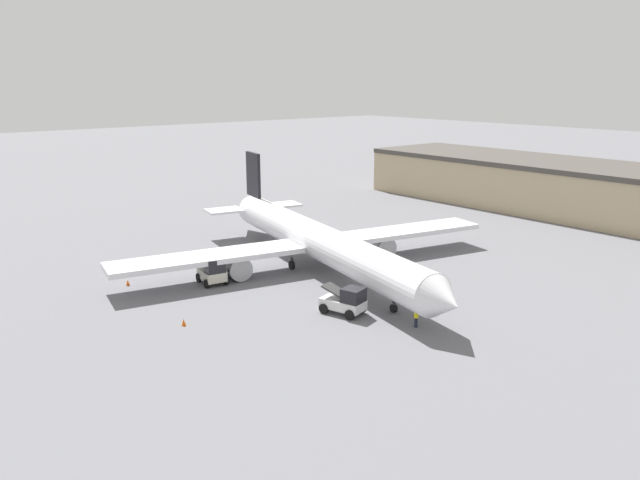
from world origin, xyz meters
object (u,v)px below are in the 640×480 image
(ground_crew_worker, at_px, (416,317))
(belt_loader_truck, at_px, (346,301))
(baggage_tug, at_px, (213,272))
(airplane, at_px, (315,241))
(safety_cone_near, at_px, (128,283))
(safety_cone_far, at_px, (184,322))

(ground_crew_worker, xyz_separation_m, belt_loader_truck, (-5.53, -2.26, 0.26))
(baggage_tug, bearing_deg, airplane, 86.99)
(safety_cone_near, bearing_deg, belt_loader_truck, 30.50)
(safety_cone_near, height_order, safety_cone_far, same)
(safety_cone_far, bearing_deg, belt_loader_truck, 61.72)
(airplane, height_order, belt_loader_truck, airplane)
(belt_loader_truck, relative_size, safety_cone_far, 7.11)
(baggage_tug, relative_size, safety_cone_near, 5.85)
(safety_cone_near, distance_m, safety_cone_far, 12.08)
(ground_crew_worker, bearing_deg, airplane, -166.00)
(ground_crew_worker, height_order, safety_cone_near, ground_crew_worker)
(ground_crew_worker, height_order, safety_cone_far, ground_crew_worker)
(airplane, distance_m, belt_loader_truck, 12.99)
(ground_crew_worker, xyz_separation_m, safety_cone_far, (-11.62, -13.57, -0.58))
(ground_crew_worker, distance_m, belt_loader_truck, 5.98)
(safety_cone_far, bearing_deg, baggage_tug, 136.99)
(airplane, relative_size, belt_loader_truck, 10.78)
(airplane, xyz_separation_m, baggage_tug, (-2.14, -10.49, -1.70))
(belt_loader_truck, xyz_separation_m, safety_cone_far, (-6.09, -11.31, -0.84))
(airplane, height_order, ground_crew_worker, airplane)
(baggage_tug, bearing_deg, safety_cone_far, -34.49)
(airplane, distance_m, safety_cone_near, 18.28)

